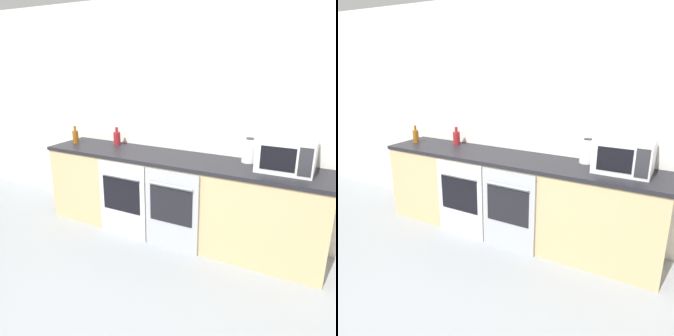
% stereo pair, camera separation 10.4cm
% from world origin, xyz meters
% --- Properties ---
extents(ground_plane, '(16.00, 16.00, 0.00)m').
position_xyz_m(ground_plane, '(0.00, 0.00, 0.00)').
color(ground_plane, gray).
extents(wall_back, '(10.00, 0.06, 2.60)m').
position_xyz_m(wall_back, '(0.00, 1.96, 1.30)').
color(wall_back, silver).
rests_on(wall_back, ground_plane).
extents(counter_back, '(3.20, 0.64, 0.92)m').
position_xyz_m(counter_back, '(0.00, 1.63, 0.46)').
color(counter_back, tan).
rests_on(counter_back, ground_plane).
extents(oven_left, '(0.60, 0.06, 0.87)m').
position_xyz_m(oven_left, '(-0.50, 1.30, 0.44)').
color(oven_left, silver).
rests_on(oven_left, ground_plane).
extents(oven_right, '(0.60, 0.06, 0.87)m').
position_xyz_m(oven_right, '(0.11, 1.30, 0.44)').
color(oven_right, '#A8AAAF').
rests_on(oven_right, ground_plane).
extents(microwave, '(0.51, 0.37, 0.32)m').
position_xyz_m(microwave, '(1.12, 1.68, 1.08)').
color(microwave, silver).
rests_on(microwave, counter_back).
extents(bottle_red, '(0.09, 0.09, 0.22)m').
position_xyz_m(bottle_red, '(-0.90, 1.79, 1.01)').
color(bottle_red, maroon).
rests_on(bottle_red, counter_back).
extents(bottle_amber, '(0.07, 0.07, 0.22)m').
position_xyz_m(bottle_amber, '(-1.42, 1.62, 1.01)').
color(bottle_amber, '#8C5114').
rests_on(bottle_amber, counter_back).
extents(kettle, '(0.15, 0.15, 0.25)m').
position_xyz_m(kettle, '(0.74, 1.81, 1.05)').
color(kettle, white).
rests_on(kettle, counter_back).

